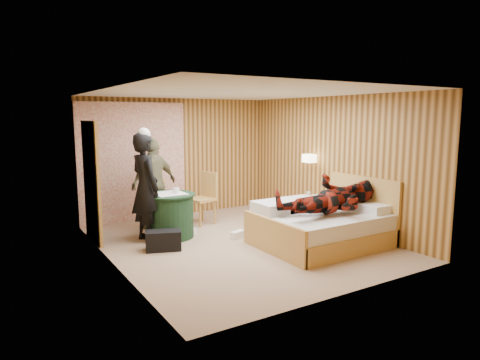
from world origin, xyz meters
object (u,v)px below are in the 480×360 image
round_table (170,215)px  chair_near (205,194)px  wall_lamp (309,158)px  duffel_bag (163,240)px  man_at_table (154,183)px  woman_standing (145,187)px  nightstand (312,211)px  man_on_bed (333,189)px  chair_far (156,201)px  bed (321,226)px

round_table → chair_near: bearing=30.5°
wall_lamp → chair_near: 2.19m
duffel_bag → man_at_table: (0.38, 1.39, 0.71)m
duffel_bag → woman_standing: (-0.04, 0.65, 0.77)m
nightstand → woman_standing: 3.29m
round_table → chair_near: size_ratio=0.87×
duffel_bag → man_on_bed: man_on_bed is taller
chair_far → man_at_table: man_at_table is taller
wall_lamp → nightstand: bearing=-103.5°
duffel_bag → woman_standing: 1.01m
wall_lamp → woman_standing: woman_standing is taller
chair_far → chair_near: 0.98m
nightstand → man_on_bed: bearing=-119.2°
chair_far → woman_standing: size_ratio=0.50×
duffel_bag → man_at_table: 1.60m
man_at_table → man_on_bed: (2.01, -2.70, 0.11)m
duffel_bag → chair_near: bearing=61.6°
chair_near → woman_standing: bearing=-82.1°
bed → chair_near: 2.52m
wall_lamp → woman_standing: bearing=171.6°
man_on_bed → chair_far: bearing=127.0°
woman_standing → man_at_table: 0.85m
chair_far → man_on_bed: man_on_bed is taller
chair_far → round_table: bearing=-85.2°
woman_standing → duffel_bag: bearing=175.4°
bed → woman_standing: (-2.40, 1.73, 0.61)m
nightstand → chair_near: bearing=145.2°
chair_far → woman_standing: woman_standing is taller
bed → woman_standing: woman_standing is taller
wall_lamp → nightstand: size_ratio=0.46×
wall_lamp → chair_far: size_ratio=0.28×
chair_near → duffel_bag: bearing=-62.2°
woman_standing → bed: bearing=-134.1°
woman_standing → chair_near: bearing=-76.3°
round_table → duffel_bag: size_ratio=1.61×
chair_far → woman_standing: bearing=-116.5°
wall_lamp → round_table: size_ratio=0.29×
chair_far → bed: bearing=-45.5°
round_table → man_on_bed: man_on_bed is taller
bed → chair_near: bearing=113.5°
bed → chair_near: bed is taller
wall_lamp → woman_standing: (-3.20, 0.47, -0.37)m
round_table → duffel_bag: 0.79m
duffel_bag → man_on_bed: 2.84m
bed → nightstand: 1.32m
round_table → woman_standing: (-0.42, 0.01, 0.53)m
chair_far → nightstand: bearing=-20.8°
man_on_bed → woman_standing: bearing=141.1°
round_table → duffel_bag: round_table is taller
chair_near → man_at_table: man_at_table is taller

